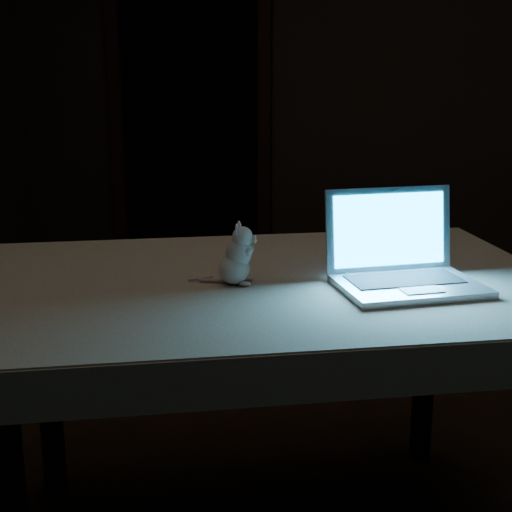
% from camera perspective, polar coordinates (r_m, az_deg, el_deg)
% --- Properties ---
extents(back_wall, '(4.50, 0.04, 2.60)m').
position_cam_1_polar(back_wall, '(4.53, 8.52, 13.31)').
color(back_wall, black).
rests_on(back_wall, ground).
extents(doorway, '(1.06, 0.36, 2.13)m').
position_cam_1_polar(doorway, '(4.77, -5.08, 10.64)').
color(doorway, black).
rests_on(doorway, back_wall).
extents(table, '(1.76, 1.47, 0.80)m').
position_cam_1_polar(table, '(2.19, 0.50, -12.14)').
color(table, black).
rests_on(table, floor).
extents(tablecloth, '(1.82, 1.43, 0.11)m').
position_cam_1_polar(tablecloth, '(2.01, 1.24, -3.62)').
color(tablecloth, beige).
rests_on(tablecloth, table).
extents(laptop, '(0.47, 0.45, 0.25)m').
position_cam_1_polar(laptop, '(1.95, 11.89, 0.93)').
color(laptop, silver).
rests_on(laptop, tablecloth).
extents(plush_mouse, '(0.15, 0.15, 0.17)m').
position_cam_1_polar(plush_mouse, '(1.97, -1.69, 0.19)').
color(plush_mouse, white).
rests_on(plush_mouse, tablecloth).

